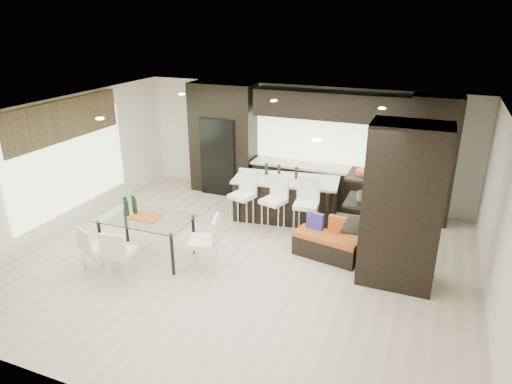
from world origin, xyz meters
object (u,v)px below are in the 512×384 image
at_px(stool_mid, 273,211).
at_px(chair_end, 203,245).
at_px(kitchen_island, 286,199).
at_px(dining_table, 148,237).
at_px(floor_vase, 381,239).
at_px(chair_far, 97,251).
at_px(stool_right, 306,216).
at_px(stool_left, 242,206).
at_px(bench, 327,246).
at_px(chair_near, 121,256).

height_order(stool_mid, chair_end, stool_mid).
height_order(kitchen_island, dining_table, kitchen_island).
height_order(kitchen_island, floor_vase, floor_vase).
height_order(floor_vase, chair_far, floor_vase).
distance_m(stool_right, floor_vase, 1.62).
relative_size(chair_far, chair_end, 0.87).
relative_size(kitchen_island, stool_left, 2.23).
height_order(stool_mid, floor_vase, floor_vase).
relative_size(floor_vase, dining_table, 0.67).
bearing_deg(chair_end, dining_table, 73.36).
height_order(chair_far, chair_end, chair_end).
bearing_deg(stool_left, kitchen_island, 65.17).
relative_size(stool_left, dining_table, 0.61).
distance_m(stool_mid, bench, 1.40).
bearing_deg(dining_table, chair_far, -125.26).
distance_m(chair_near, chair_end, 1.39).
bearing_deg(kitchen_island, bench, -55.40).
distance_m(floor_vase, dining_table, 4.19).
xyz_separation_m(stool_mid, bench, (1.26, -0.57, -0.26)).
height_order(stool_mid, chair_far, stool_mid).
height_order(stool_right, dining_table, stool_right).
xyz_separation_m(dining_table, chair_far, (-0.52, -0.76, 0.01)).
distance_m(stool_right, chair_end, 2.21).
bearing_deg(kitchen_island, stool_left, -138.51).
relative_size(bench, chair_near, 1.43).
relative_size(stool_mid, stool_right, 0.96).
relative_size(stool_mid, bench, 0.82).
height_order(bench, dining_table, dining_table).
relative_size(dining_table, chair_end, 1.78).
distance_m(stool_left, stool_right, 1.36).
xyz_separation_m(stool_left, chair_far, (-1.63, -2.53, -0.09)).
xyz_separation_m(floor_vase, dining_table, (-4.01, -1.21, -0.16)).
bearing_deg(floor_vase, dining_table, -163.14).
bearing_deg(kitchen_island, dining_table, -133.03).
xyz_separation_m(bench, chair_end, (-1.90, -1.20, 0.23)).
height_order(bench, floor_vase, floor_vase).
bearing_deg(stool_left, chair_near, -98.07).
relative_size(chair_near, chair_far, 1.04).
height_order(bench, chair_far, chair_far).
distance_m(kitchen_island, chair_near, 3.79).
relative_size(bench, floor_vase, 1.08).
bearing_deg(chair_end, stool_right, -53.59).
height_order(chair_near, chair_end, chair_end).
xyz_separation_m(kitchen_island, stool_left, (-0.68, -0.80, 0.04)).
bearing_deg(kitchen_island, chair_near, -126.32).
height_order(kitchen_island, chair_end, chair_end).
height_order(kitchen_island, chair_near, kitchen_island).
xyz_separation_m(kitchen_island, chair_end, (-0.64, -2.57, 0.00)).
distance_m(stool_left, stool_mid, 0.68).
bearing_deg(stool_mid, stool_left, -162.62).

